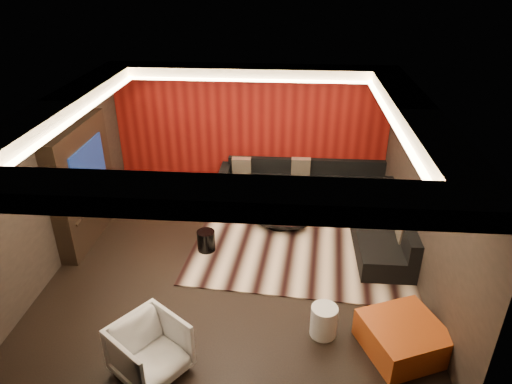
# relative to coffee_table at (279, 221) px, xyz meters

# --- Properties ---
(floor) EXTENTS (6.00, 6.00, 0.02)m
(floor) POSITION_rel_coffee_table_xyz_m (-0.70, -1.18, -0.13)
(floor) COLOR black
(floor) RESTS_ON ground
(ceiling) EXTENTS (6.00, 6.00, 0.02)m
(ceiling) POSITION_rel_coffee_table_xyz_m (-0.70, -1.18, 2.69)
(ceiling) COLOR silver
(ceiling) RESTS_ON ground
(wall_back) EXTENTS (6.00, 0.02, 2.80)m
(wall_back) POSITION_rel_coffee_table_xyz_m (-0.70, 1.83, 1.28)
(wall_back) COLOR black
(wall_back) RESTS_ON ground
(wall_left) EXTENTS (0.02, 6.00, 2.80)m
(wall_left) POSITION_rel_coffee_table_xyz_m (-3.71, -1.18, 1.28)
(wall_left) COLOR black
(wall_left) RESTS_ON ground
(wall_right) EXTENTS (0.02, 6.00, 2.80)m
(wall_right) POSITION_rel_coffee_table_xyz_m (2.31, -1.18, 1.28)
(wall_right) COLOR black
(wall_right) RESTS_ON ground
(red_feature_wall) EXTENTS (5.98, 0.05, 2.78)m
(red_feature_wall) POSITION_rel_coffee_table_xyz_m (-0.70, 1.79, 1.28)
(red_feature_wall) COLOR #6B0C0A
(red_feature_wall) RESTS_ON ground
(soffit_back) EXTENTS (6.00, 0.60, 0.22)m
(soffit_back) POSITION_rel_coffee_table_xyz_m (-0.70, 1.52, 2.57)
(soffit_back) COLOR silver
(soffit_back) RESTS_ON ground
(soffit_front) EXTENTS (6.00, 0.60, 0.22)m
(soffit_front) POSITION_rel_coffee_table_xyz_m (-0.70, -3.88, 2.57)
(soffit_front) COLOR silver
(soffit_front) RESTS_ON ground
(soffit_left) EXTENTS (0.60, 4.80, 0.22)m
(soffit_left) POSITION_rel_coffee_table_xyz_m (-3.40, -1.18, 2.57)
(soffit_left) COLOR silver
(soffit_left) RESTS_ON ground
(soffit_right) EXTENTS (0.60, 4.80, 0.22)m
(soffit_right) POSITION_rel_coffee_table_xyz_m (2.00, -1.18, 2.57)
(soffit_right) COLOR silver
(soffit_right) RESTS_ON ground
(cove_back) EXTENTS (4.80, 0.08, 0.04)m
(cove_back) POSITION_rel_coffee_table_xyz_m (-0.70, 1.18, 2.48)
(cove_back) COLOR #FFD899
(cove_back) RESTS_ON ground
(cove_front) EXTENTS (4.80, 0.08, 0.04)m
(cove_front) POSITION_rel_coffee_table_xyz_m (-0.70, -3.54, 2.48)
(cove_front) COLOR #FFD899
(cove_front) RESTS_ON ground
(cove_left) EXTENTS (0.08, 4.80, 0.04)m
(cove_left) POSITION_rel_coffee_table_xyz_m (-3.06, -1.18, 2.48)
(cove_left) COLOR #FFD899
(cove_left) RESTS_ON ground
(cove_right) EXTENTS (0.08, 4.80, 0.04)m
(cove_right) POSITION_rel_coffee_table_xyz_m (1.66, -1.18, 2.48)
(cove_right) COLOR #FFD899
(cove_right) RESTS_ON ground
(tv_surround) EXTENTS (0.30, 2.00, 2.20)m
(tv_surround) POSITION_rel_coffee_table_xyz_m (-3.55, -0.58, 0.98)
(tv_surround) COLOR black
(tv_surround) RESTS_ON ground
(tv_screen) EXTENTS (0.04, 1.30, 0.80)m
(tv_screen) POSITION_rel_coffee_table_xyz_m (-3.39, -0.58, 1.33)
(tv_screen) COLOR black
(tv_screen) RESTS_ON ground
(tv_shelf) EXTENTS (0.04, 1.60, 0.04)m
(tv_shelf) POSITION_rel_coffee_table_xyz_m (-3.39, -0.58, 0.58)
(tv_shelf) COLOR black
(tv_shelf) RESTS_ON ground
(rug) EXTENTS (4.22, 3.30, 0.02)m
(rug) POSITION_rel_coffee_table_xyz_m (0.47, -0.62, -0.11)
(rug) COLOR beige
(rug) RESTS_ON floor
(coffee_table) EXTENTS (1.47, 1.47, 0.20)m
(coffee_table) POSITION_rel_coffee_table_xyz_m (0.00, 0.00, 0.00)
(coffee_table) COLOR black
(coffee_table) RESTS_ON rug
(drum_stool) EXTENTS (0.40, 0.40, 0.38)m
(drum_stool) POSITION_rel_coffee_table_xyz_m (-1.28, -0.93, 0.09)
(drum_stool) COLOR black
(drum_stool) RESTS_ON rug
(striped_pouf) EXTENTS (0.83, 0.83, 0.39)m
(striped_pouf) POSITION_rel_coffee_table_xyz_m (-1.28, 0.63, 0.09)
(striped_pouf) COLOR beige
(striped_pouf) RESTS_ON rug
(white_side_table) EXTENTS (0.38, 0.38, 0.47)m
(white_side_table) POSITION_rel_coffee_table_xyz_m (0.72, -2.84, 0.11)
(white_side_table) COLOR silver
(white_side_table) RESTS_ON floor
(orange_ottoman) EXTENTS (1.27, 1.27, 0.43)m
(orange_ottoman) POSITION_rel_coffee_table_xyz_m (1.77, -3.05, 0.10)
(orange_ottoman) COLOR #A65015
(orange_ottoman) RESTS_ON floor
(armchair) EXTENTS (1.14, 1.14, 0.75)m
(armchair) POSITION_rel_coffee_table_xyz_m (-1.49, -3.68, 0.26)
(armchair) COLOR silver
(armchair) RESTS_ON floor
(sectional_sofa) EXTENTS (3.65, 3.50, 0.75)m
(sectional_sofa) POSITION_rel_coffee_table_xyz_m (1.03, 0.69, 0.14)
(sectional_sofa) COLOR black
(sectional_sofa) RESTS_ON floor
(throw_pillows) EXTENTS (3.28, 2.82, 0.50)m
(throw_pillows) POSITION_rel_coffee_table_xyz_m (0.94, 0.61, 0.50)
(throw_pillows) COLOR #C1AC8D
(throw_pillows) RESTS_ON sectional_sofa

